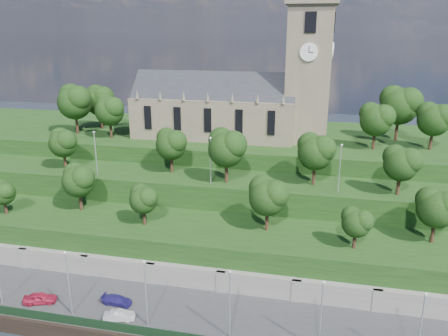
% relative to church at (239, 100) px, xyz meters
% --- Properties ---
extents(promenade, '(160.00, 12.00, 2.00)m').
position_rel_church_xyz_m(promenade, '(-0.79, -39.98, -21.52)').
color(promenade, '#2D2D30').
rests_on(promenade, ground).
extents(fence, '(160.00, 0.10, 1.20)m').
position_rel_church_xyz_m(fence, '(-0.79, -45.38, -19.92)').
color(fence, black).
rests_on(fence, promenade).
extents(retaining_wall, '(160.00, 2.10, 5.00)m').
position_rel_church_xyz_m(retaining_wall, '(-0.79, -34.01, -20.02)').
color(retaining_wall, slate).
rests_on(retaining_wall, ground).
extents(embankment_lower, '(160.00, 12.00, 8.00)m').
position_rel_church_xyz_m(embankment_lower, '(-0.79, -27.98, -18.52)').
color(embankment_lower, '#173511').
rests_on(embankment_lower, ground).
extents(embankment_upper, '(160.00, 10.00, 12.00)m').
position_rel_church_xyz_m(embankment_upper, '(-0.79, -16.98, -16.52)').
color(embankment_upper, '#173511').
rests_on(embankment_upper, ground).
extents(hilltop, '(160.00, 32.00, 15.00)m').
position_rel_church_xyz_m(hilltop, '(-0.79, 4.02, -15.02)').
color(hilltop, '#173511').
rests_on(hilltop, ground).
extents(church, '(38.60, 12.35, 27.60)m').
position_rel_church_xyz_m(church, '(0.00, 0.00, 0.00)').
color(church, brown).
rests_on(church, hilltop).
extents(trees_lower, '(68.25, 8.51, 8.04)m').
position_rel_church_xyz_m(trees_lower, '(3.26, -27.27, -9.58)').
color(trees_lower, black).
rests_on(trees_lower, embankment_lower).
extents(trees_upper, '(61.52, 8.61, 8.92)m').
position_rel_church_xyz_m(trees_upper, '(2.81, -17.83, -4.99)').
color(trees_upper, black).
rests_on(trees_upper, embankment_upper).
extents(trees_hilltop, '(76.09, 16.41, 10.64)m').
position_rel_church_xyz_m(trees_hilltop, '(-0.38, -1.02, -1.02)').
color(trees_hilltop, black).
rests_on(trees_hilltop, hilltop).
extents(lamp_posts_promenade, '(60.36, 0.36, 8.69)m').
position_rel_church_xyz_m(lamp_posts_promenade, '(-2.79, -43.48, -15.55)').
color(lamp_posts_promenade, '#B2B2B7').
rests_on(lamp_posts_promenade, promenade).
extents(lamp_posts_upper, '(40.36, 0.36, 7.69)m').
position_rel_church_xyz_m(lamp_posts_upper, '(-0.79, -19.98, -6.07)').
color(lamp_posts_upper, '#B2B2B7').
rests_on(lamp_posts_upper, embankment_upper).
extents(car_left, '(4.43, 2.89, 1.40)m').
position_rel_church_xyz_m(car_left, '(-18.02, -42.31, -19.82)').
color(car_left, '#AA1C37').
rests_on(car_left, promenade).
extents(car_middle, '(3.96, 2.28, 1.23)m').
position_rel_church_xyz_m(car_middle, '(-6.52, -43.37, -19.90)').
color(car_middle, '#A6A5AA').
rests_on(car_middle, promenade).
extents(car_right, '(4.02, 1.79, 1.15)m').
position_rel_church_xyz_m(car_right, '(-8.22, -40.40, -19.95)').
color(car_right, navy).
rests_on(car_right, promenade).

